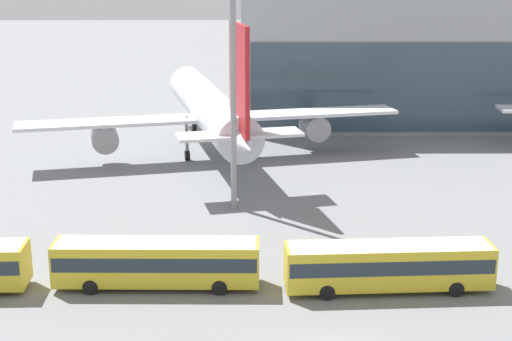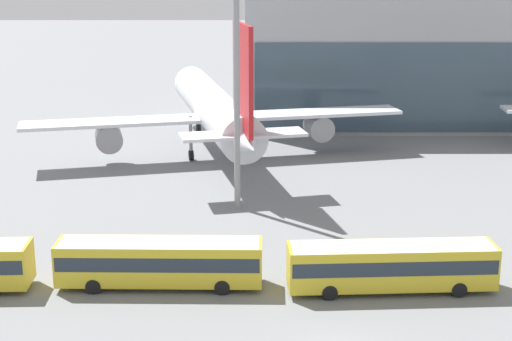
# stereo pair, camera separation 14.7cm
# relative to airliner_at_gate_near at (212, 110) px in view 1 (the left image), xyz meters

# --- Properties ---
(airliner_at_gate_near) EXTENTS (40.21, 37.67, 15.45)m
(airliner_at_gate_near) POSITION_rel_airliner_at_gate_near_xyz_m (0.00, 0.00, 0.00)
(airliner_at_gate_near) COLOR silver
(airliner_at_gate_near) RESTS_ON ground_plane
(shuttle_bus_1) EXTENTS (13.48, 2.93, 3.12)m
(shuttle_bus_1) POSITION_rel_airliner_at_gate_near_xyz_m (-2.08, -33.59, -3.39)
(shuttle_bus_1) COLOR gold
(shuttle_bus_1) RESTS_ON ground_plane
(shuttle_bus_2) EXTENTS (13.56, 3.41, 3.12)m
(shuttle_bus_2) POSITION_rel_airliner_at_gate_near_xyz_m (13.04, -34.24, -3.39)
(shuttle_bus_2) COLOR gold
(shuttle_bus_2) RESTS_ON ground_plane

